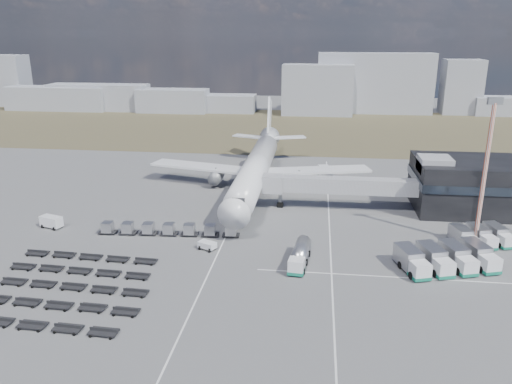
# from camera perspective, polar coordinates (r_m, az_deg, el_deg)

# --- Properties ---
(ground) EXTENTS (420.00, 420.00, 0.00)m
(ground) POSITION_cam_1_polar(r_m,az_deg,el_deg) (83.34, -2.61, -6.21)
(ground) COLOR #565659
(ground) RESTS_ON ground
(grass_strip) EXTENTS (420.00, 90.00, 0.01)m
(grass_strip) POSITION_cam_1_polar(r_m,az_deg,el_deg) (188.59, 2.98, 7.35)
(grass_strip) COLOR #46412A
(grass_strip) RESTS_ON ground
(lane_markings) EXTENTS (47.12, 110.00, 0.01)m
(lane_markings) POSITION_cam_1_polar(r_m,az_deg,el_deg) (85.12, 4.26, -5.72)
(lane_markings) COLOR silver
(lane_markings) RESTS_ON ground
(terminal) EXTENTS (30.40, 16.40, 11.00)m
(terminal) POSITION_cam_1_polar(r_m,az_deg,el_deg) (108.74, 25.36, 0.75)
(terminal) COLOR black
(terminal) RESTS_ON ground
(jet_bridge) EXTENTS (30.30, 3.80, 7.05)m
(jet_bridge) POSITION_cam_1_polar(r_m,az_deg,el_deg) (99.76, 8.37, 0.78)
(jet_bridge) COLOR #939399
(jet_bridge) RESTS_ON ground
(airliner) EXTENTS (51.59, 64.53, 17.62)m
(airliner) POSITION_cam_1_polar(r_m,az_deg,el_deg) (111.93, 0.10, 2.96)
(airliner) COLOR white
(airliner) RESTS_ON ground
(skyline) EXTENTS (321.84, 23.91, 25.77)m
(skyline) POSITION_cam_1_polar(r_m,az_deg,el_deg) (226.05, 2.51, 11.47)
(skyline) COLOR #9396A1
(skyline) RESTS_ON ground
(fuel_tanker) EXTENTS (3.30, 9.51, 3.01)m
(fuel_tanker) POSITION_cam_1_polar(r_m,az_deg,el_deg) (76.82, 5.02, -7.20)
(fuel_tanker) COLOR white
(fuel_tanker) RESTS_ON ground
(pushback_tug) EXTENTS (3.28, 2.66, 1.34)m
(pushback_tug) POSITION_cam_1_polar(r_m,az_deg,el_deg) (82.21, -5.59, -6.13)
(pushback_tug) COLOR white
(pushback_tug) RESTS_ON ground
(utility_van) EXTENTS (4.41, 2.97, 2.18)m
(utility_van) POSITION_cam_1_polar(r_m,az_deg,el_deg) (97.85, -22.34, -3.20)
(utility_van) COLOR white
(utility_van) RESTS_ON ground
(catering_truck) EXTENTS (3.76, 6.58, 2.84)m
(catering_truck) POSITION_cam_1_polar(r_m,az_deg,el_deg) (121.25, 7.91, 2.06)
(catering_truck) COLOR white
(catering_truck) RESTS_ON ground
(service_trucks_near) EXTENTS (15.25, 11.22, 3.03)m
(service_trucks_near) POSITION_cam_1_polar(r_m,az_deg,el_deg) (80.40, 20.90, -7.08)
(service_trucks_near) COLOR white
(service_trucks_near) RESTS_ON ground
(service_trucks_far) EXTENTS (10.04, 8.58, 2.62)m
(service_trucks_far) POSITION_cam_1_polar(r_m,az_deg,el_deg) (91.67, 24.34, -4.62)
(service_trucks_far) COLOR white
(service_trucks_far) RESTS_ON ground
(uld_row) EXTENTS (24.85, 3.30, 1.92)m
(uld_row) POSITION_cam_1_polar(r_m,az_deg,el_deg) (88.53, -9.94, -4.20)
(uld_row) COLOR black
(uld_row) RESTS_ON ground
(baggage_dollies) EXTENTS (27.69, 21.83, 0.82)m
(baggage_dollies) POSITION_cam_1_polar(r_m,az_deg,el_deg) (75.21, -21.87, -10.00)
(baggage_dollies) COLOR black
(baggage_dollies) RESTS_ON ground
(floodlight_mast) EXTENTS (2.30, 1.89, 24.44)m
(floodlight_mast) POSITION_cam_1_polar(r_m,az_deg,el_deg) (87.79, 24.67, 1.87)
(floodlight_mast) COLOR #CE4521
(floodlight_mast) RESTS_ON ground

